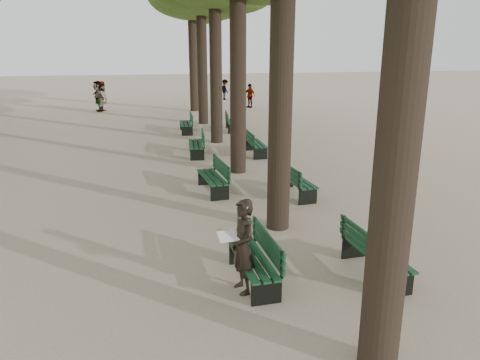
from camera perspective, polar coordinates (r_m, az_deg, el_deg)
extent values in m
plane|color=tan|center=(8.13, -0.15, -14.34)|extent=(120.00, 120.00, 0.00)
cylinder|color=#33261C|center=(5.63, 19.38, 11.40)|extent=(0.52, 0.52, 7.50)
cylinder|color=#33261C|center=(10.26, 5.09, 14.07)|extent=(0.52, 0.52, 7.50)
cylinder|color=#33261C|center=(15.13, -0.25, 14.85)|extent=(0.52, 0.52, 7.50)
cylinder|color=#33261C|center=(20.07, -2.99, 15.20)|extent=(0.52, 0.52, 7.50)
cylinder|color=#33261C|center=(25.03, -4.65, 15.39)|extent=(0.52, 0.52, 7.50)
cylinder|color=#33261C|center=(30.00, -5.77, 15.52)|extent=(0.52, 0.52, 7.50)
cube|color=black|center=(8.55, 1.50, -10.98)|extent=(0.63, 1.83, 0.45)
cube|color=black|center=(8.45, 1.51, -9.62)|extent=(0.65, 1.83, 0.04)
cube|color=black|center=(8.41, 3.38, -7.74)|extent=(0.15, 1.80, 0.40)
cube|color=black|center=(13.51, -3.42, -0.56)|extent=(0.72, 1.85, 0.45)
cube|color=black|center=(13.44, -3.43, 0.35)|extent=(0.74, 1.85, 0.04)
cube|color=black|center=(13.44, -2.29, 1.56)|extent=(0.24, 1.79, 0.40)
cube|color=black|center=(17.99, -5.39, 3.68)|extent=(0.64, 1.83, 0.45)
cube|color=black|center=(17.94, -5.41, 4.38)|extent=(0.66, 1.83, 0.04)
cube|color=black|center=(17.89, -4.54, 5.26)|extent=(0.16, 1.80, 0.40)
cube|color=black|center=(22.73, -6.62, 6.31)|extent=(0.57, 1.81, 0.45)
cube|color=black|center=(22.69, -6.64, 6.87)|extent=(0.59, 1.81, 0.04)
cube|color=black|center=(22.66, -5.95, 7.57)|extent=(0.09, 1.80, 0.40)
cube|color=black|center=(9.12, 16.23, -9.82)|extent=(0.66, 1.84, 0.45)
cube|color=black|center=(9.03, 16.34, -8.53)|extent=(0.68, 1.84, 0.04)
cube|color=black|center=(8.78, 14.91, -7.20)|extent=(0.18, 1.80, 0.40)
cube|color=black|center=(13.28, 6.91, -0.95)|extent=(0.72, 1.85, 0.45)
cube|color=black|center=(13.21, 6.95, -0.02)|extent=(0.73, 1.85, 0.04)
cube|color=black|center=(13.03, 5.86, 1.01)|extent=(0.24, 1.79, 0.40)
cube|color=black|center=(18.07, 1.99, 3.81)|extent=(0.53, 1.80, 0.45)
cube|color=black|center=(18.02, 1.99, 4.50)|extent=(0.55, 1.80, 0.04)
cube|color=black|center=(17.91, 1.13, 5.32)|extent=(0.05, 1.80, 0.40)
cube|color=black|center=(23.11, -0.92, 6.58)|extent=(0.69, 1.84, 0.45)
cube|color=black|center=(23.07, -0.92, 7.13)|extent=(0.71, 1.84, 0.04)
cube|color=black|center=(23.01, -1.62, 7.78)|extent=(0.22, 1.80, 0.40)
imported|color=black|center=(8.00, 0.35, -8.12)|extent=(0.48, 0.73, 1.67)
cube|color=white|center=(7.87, -1.45, -6.84)|extent=(0.37, 0.29, 0.12)
imported|color=#262628|center=(31.57, 1.18, 10.24)|extent=(0.79, 0.93, 1.57)
imported|color=#262628|center=(31.08, -16.34, 9.65)|extent=(0.56, 0.90, 1.73)
imported|color=#262628|center=(36.04, -1.83, 10.96)|extent=(0.53, 1.03, 1.52)
imported|color=#262628|center=(35.23, -16.41, 10.22)|extent=(0.61, 0.82, 1.56)
imported|color=#262628|center=(31.12, -16.91, 9.76)|extent=(0.66, 1.80, 1.90)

